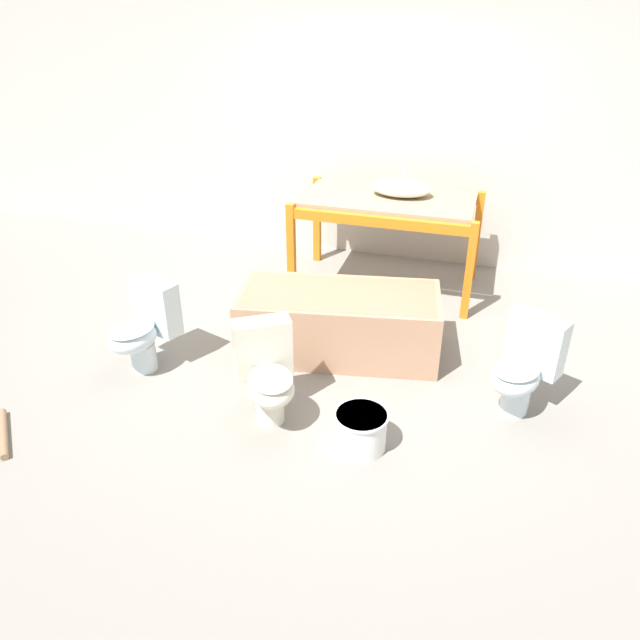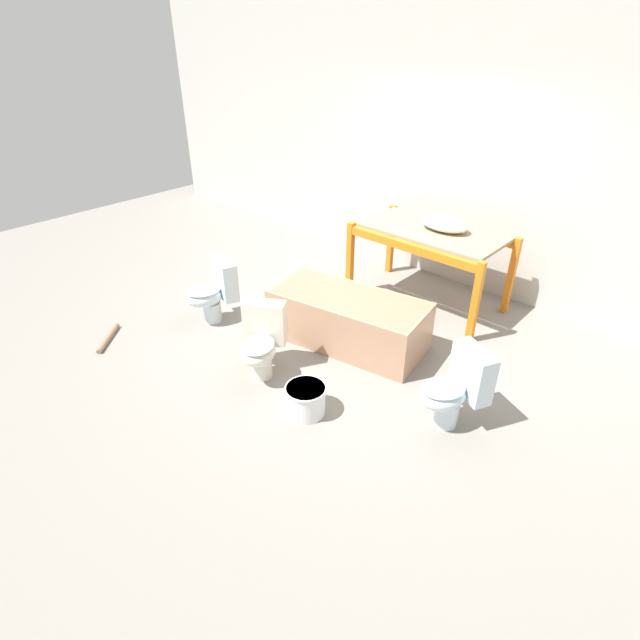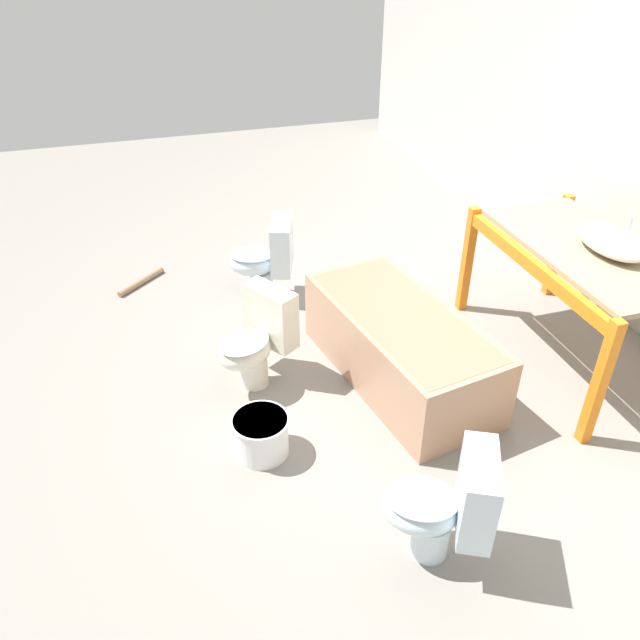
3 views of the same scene
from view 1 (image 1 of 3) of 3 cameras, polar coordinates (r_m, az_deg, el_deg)
name	(u,v)px [view 1 (image 1 of 3)]	position (r m, az deg, el deg)	size (l,w,h in m)	color
ground_plane	(329,335)	(5.33, 0.87, -1.42)	(12.00, 12.00, 0.00)	gray
warehouse_wall_rear	(382,101)	(6.48, 5.69, 19.29)	(10.80, 0.08, 3.20)	beige
shelving_rack	(388,211)	(5.90, 6.24, 9.86)	(1.70, 0.91, 0.90)	orange
sink_basin	(401,188)	(5.90, 7.42, 11.90)	(0.56, 0.35, 0.23)	silver
bathtub_main	(339,318)	(4.97, 1.72, 0.14)	(1.67, 0.96, 0.53)	tan
toilet_near	(267,373)	(4.23, -4.84, -4.84)	(0.58, 0.63, 0.69)	silver
toilet_far	(144,326)	(4.93, -15.80, -0.57)	(0.51, 0.61, 0.69)	silver
toilet_extra	(524,366)	(4.51, 18.15, -3.98)	(0.55, 0.63, 0.69)	silver
bucket_white	(361,430)	(4.10, 3.77, -9.96)	(0.35, 0.35, 0.26)	white
loose_pipe	(4,433)	(4.74, -26.96, -9.23)	(0.39, 0.42, 0.05)	#8C6B4C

